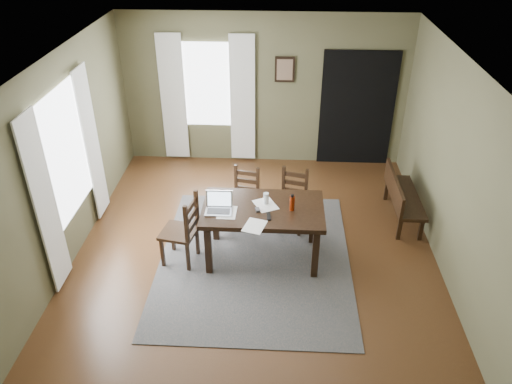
# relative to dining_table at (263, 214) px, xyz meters

# --- Properties ---
(ground) EXTENTS (5.00, 6.00, 0.01)m
(ground) POSITION_rel_dining_table_xyz_m (-0.11, -0.06, -0.72)
(ground) COLOR #492C16
(room_shell) EXTENTS (5.02, 6.02, 2.71)m
(room_shell) POSITION_rel_dining_table_xyz_m (-0.11, -0.06, 1.09)
(room_shell) COLOR brown
(room_shell) RESTS_ON ground
(rug) EXTENTS (2.60, 3.20, 0.01)m
(rug) POSITION_rel_dining_table_xyz_m (-0.11, -0.06, -0.71)
(rug) COLOR #434343
(rug) RESTS_ON ground
(dining_table) EXTENTS (1.60, 0.96, 0.80)m
(dining_table) POSITION_rel_dining_table_xyz_m (0.00, 0.00, 0.00)
(dining_table) COLOR black
(dining_table) RESTS_ON rug
(chair_end) EXTENTS (0.53, 0.53, 1.03)m
(chair_end) POSITION_rel_dining_table_xyz_m (-1.06, -0.15, -0.21)
(chair_end) COLOR black
(chair_end) RESTS_ON rug
(chair_back_left) EXTENTS (0.47, 0.47, 0.91)m
(chair_back_left) POSITION_rel_dining_table_xyz_m (-0.31, 0.80, -0.26)
(chair_back_left) COLOR black
(chair_back_left) RESTS_ON rug
(chair_back_right) EXTENTS (0.49, 0.49, 0.92)m
(chair_back_right) POSITION_rel_dining_table_xyz_m (0.40, 0.76, -0.26)
(chair_back_right) COLOR black
(chair_back_right) RESTS_ON rug
(bench) EXTENTS (0.41, 1.28, 0.72)m
(bench) POSITION_rel_dining_table_xyz_m (2.05, 1.06, -0.28)
(bench) COLOR black
(bench) RESTS_ON ground
(laptop) EXTENTS (0.35, 0.28, 0.24)m
(laptop) POSITION_rel_dining_table_xyz_m (-0.57, -0.08, 0.16)
(laptop) COLOR #B7B7BC
(laptop) RESTS_ON dining_table
(computer_mouse) EXTENTS (0.08, 0.10, 0.03)m
(computer_mouse) POSITION_rel_dining_table_xyz_m (-0.07, -0.08, 0.11)
(computer_mouse) COLOR #3F3F42
(computer_mouse) RESTS_ON dining_table
(tv_remote) EXTENTS (0.06, 0.17, 0.02)m
(tv_remote) POSITION_rel_dining_table_xyz_m (0.08, -0.21, 0.11)
(tv_remote) COLOR black
(tv_remote) RESTS_ON dining_table
(drinking_glass) EXTENTS (0.09, 0.09, 0.16)m
(drinking_glass) POSITION_rel_dining_table_xyz_m (0.03, 0.10, 0.18)
(drinking_glass) COLOR silver
(drinking_glass) RESTS_ON dining_table
(water_bottle) EXTENTS (0.08, 0.08, 0.23)m
(water_bottle) POSITION_rel_dining_table_xyz_m (0.38, -0.04, 0.21)
(water_bottle) COLOR #962A0B
(water_bottle) RESTS_ON dining_table
(paper_a) EXTENTS (0.25, 0.32, 0.00)m
(paper_a) POSITION_rel_dining_table_xyz_m (-0.46, -0.14, 0.10)
(paper_a) COLOR white
(paper_a) RESTS_ON dining_table
(paper_c) EXTENTS (0.38, 0.41, 0.00)m
(paper_c) POSITION_rel_dining_table_xyz_m (0.03, 0.07, 0.10)
(paper_c) COLOR white
(paper_c) RESTS_ON dining_table
(paper_e) EXTENTS (0.32, 0.37, 0.00)m
(paper_e) POSITION_rel_dining_table_xyz_m (-0.09, -0.43, 0.10)
(paper_e) COLOR white
(paper_e) RESTS_ON dining_table
(window_left) EXTENTS (0.01, 1.30, 1.70)m
(window_left) POSITION_rel_dining_table_xyz_m (-2.58, 0.14, 0.74)
(window_left) COLOR white
(window_left) RESTS_ON ground
(window_back) EXTENTS (1.00, 0.01, 1.50)m
(window_back) POSITION_rel_dining_table_xyz_m (-1.11, 2.91, 0.74)
(window_back) COLOR white
(window_back) RESTS_ON ground
(curtain_left_near) EXTENTS (0.03, 0.48, 2.30)m
(curtain_left_near) POSITION_rel_dining_table_xyz_m (-2.55, -0.68, 0.49)
(curtain_left_near) COLOR silver
(curtain_left_near) RESTS_ON ground
(curtain_left_far) EXTENTS (0.03, 0.48, 2.30)m
(curtain_left_far) POSITION_rel_dining_table_xyz_m (-2.55, 0.96, 0.49)
(curtain_left_far) COLOR silver
(curtain_left_far) RESTS_ON ground
(curtain_back_left) EXTENTS (0.44, 0.03, 2.30)m
(curtain_back_left) POSITION_rel_dining_table_xyz_m (-1.73, 2.88, 0.49)
(curtain_back_left) COLOR silver
(curtain_back_left) RESTS_ON ground
(curtain_back_right) EXTENTS (0.44, 0.03, 2.30)m
(curtain_back_right) POSITION_rel_dining_table_xyz_m (-0.49, 2.88, 0.49)
(curtain_back_right) COLOR silver
(curtain_back_right) RESTS_ON ground
(framed_picture) EXTENTS (0.34, 0.03, 0.44)m
(framed_picture) POSITION_rel_dining_table_xyz_m (0.24, 2.91, 1.04)
(framed_picture) COLOR black
(framed_picture) RESTS_ON ground
(doorway_back) EXTENTS (1.30, 0.03, 2.10)m
(doorway_back) POSITION_rel_dining_table_xyz_m (1.54, 2.91, 0.34)
(doorway_back) COLOR black
(doorway_back) RESTS_ON ground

